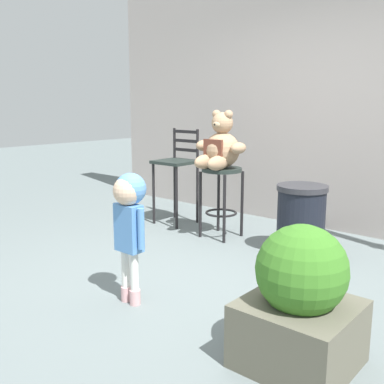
{
  "coord_description": "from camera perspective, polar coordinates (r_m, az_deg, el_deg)",
  "views": [
    {
      "loc": [
        2.14,
        -2.61,
        1.42
      ],
      "look_at": [
        -0.42,
        0.38,
        0.64
      ],
      "focal_mm": 42.1,
      "sensor_mm": 36.0,
      "label": 1
    }
  ],
  "objects": [
    {
      "name": "building_wall",
      "position": [
        5.39,
        17.73,
        14.63
      ],
      "size": [
        6.46,
        0.3,
        3.58
      ],
      "primitive_type": "cube",
      "color": "#A99E99",
      "rests_on": "ground_plane"
    },
    {
      "name": "planter_with_shrub",
      "position": [
        2.56,
        13.52,
        -13.47
      ],
      "size": [
        0.58,
        0.58,
        0.79
      ],
      "color": "#5C594A",
      "rests_on": "ground_plane"
    },
    {
      "name": "child_walking",
      "position": [
        3.16,
        -7.96,
        -2.28
      ],
      "size": [
        0.3,
        0.24,
        0.95
      ],
      "rotation": [
        0.0,
        0.0,
        1.64
      ],
      "color": "#D19EA0",
      "rests_on": "ground_plane"
    },
    {
      "name": "bar_chair_empty",
      "position": [
        5.32,
        -1.91,
        3.15
      ],
      "size": [
        0.43,
        0.43,
        1.12
      ],
      "color": "#212B27",
      "rests_on": "ground_plane"
    },
    {
      "name": "bar_stool_with_teddy",
      "position": [
        4.78,
        3.76,
        0.63
      ],
      "size": [
        0.42,
        0.42,
        0.75
      ],
      "color": "#212B27",
      "rests_on": "ground_plane"
    },
    {
      "name": "trash_bin",
      "position": [
        4.38,
        13.63,
        -3.41
      ],
      "size": [
        0.47,
        0.47,
        0.67
      ],
      "color": "black",
      "rests_on": "ground_plane"
    },
    {
      "name": "ground_plane",
      "position": [
        3.66,
        1.19,
        -11.59
      ],
      "size": [
        24.0,
        24.0,
        0.0
      ],
      "primitive_type": "plane",
      "color": "slate"
    },
    {
      "name": "teddy_bear",
      "position": [
        4.69,
        3.6,
        5.68
      ],
      "size": [
        0.58,
        0.52,
        0.6
      ],
      "color": "tan",
      "rests_on": "bar_stool_with_teddy"
    }
  ]
}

